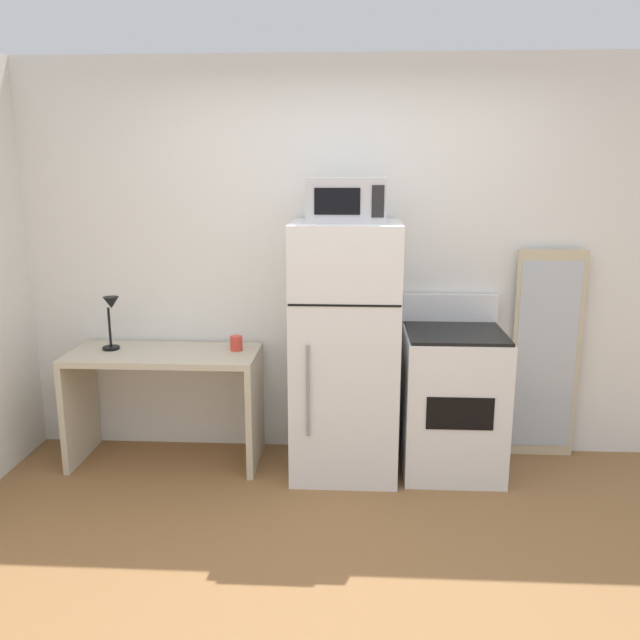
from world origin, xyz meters
TOP-DOWN VIEW (x-y plane):
  - ground_plane at (0.00, 0.00)m, footprint 12.00×12.00m
  - wall_back_white at (0.00, 1.70)m, footprint 5.00×0.10m
  - desk at (-1.17, 1.36)m, footprint 1.21×0.53m
  - desk_lamp at (-1.51, 1.39)m, footprint 0.14×0.12m
  - coffee_mug at (-0.71, 1.42)m, footprint 0.08×0.08m
  - refrigerator at (0.00, 1.31)m, footprint 0.66×0.66m
  - microwave at (0.00, 1.29)m, footprint 0.46×0.35m
  - oven_range at (0.69, 1.33)m, footprint 0.62×0.61m
  - leaning_mirror at (1.32, 1.59)m, footprint 0.44×0.03m

SIDE VIEW (x-z plane):
  - ground_plane at x=0.00m, z-range 0.00..0.00m
  - oven_range at x=0.69m, z-range -0.08..1.02m
  - desk at x=-1.17m, z-range 0.15..0.90m
  - leaning_mirror at x=1.32m, z-range 0.00..1.40m
  - refrigerator at x=0.00m, z-range 0.00..1.59m
  - coffee_mug at x=-0.71m, z-range 0.75..0.84m
  - desk_lamp at x=-1.51m, z-range 0.81..1.17m
  - wall_back_white at x=0.00m, z-range 0.00..2.60m
  - microwave at x=0.00m, z-range 1.59..1.85m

